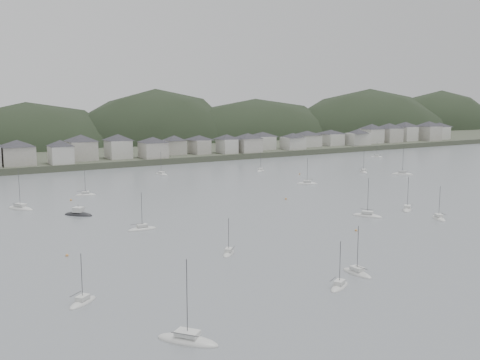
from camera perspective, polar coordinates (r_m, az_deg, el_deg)
ground at (r=138.10m, az=16.04°, el=-6.52°), size 900.00×900.00×0.00m
far_shore_land at (r=399.82m, az=-16.18°, el=3.47°), size 900.00×250.00×3.00m
forested_ridge at (r=377.79m, az=-14.42°, el=1.30°), size 851.55×103.94×102.57m
waterfront_town at (r=313.11m, az=-2.04°, el=3.77°), size 451.48×28.46×12.92m
sailboat_lead at (r=117.23m, az=11.47°, el=-8.99°), size 2.69×7.68×10.42m
moored_fleet at (r=179.63m, az=0.37°, el=-2.63°), size 265.68×177.95×13.65m
motor_launch_far at (r=174.30m, az=-15.65°, el=-3.27°), size 8.42×8.62×4.10m
mooring_buoys at (r=179.63m, az=-1.81°, el=-2.65°), size 128.34×146.62×0.70m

